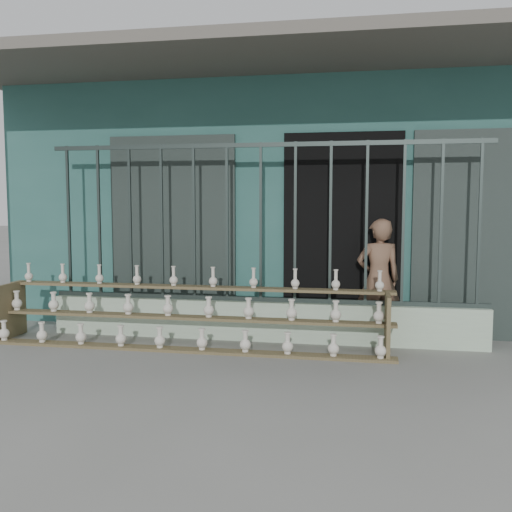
# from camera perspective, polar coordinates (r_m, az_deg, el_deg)

# --- Properties ---
(ground) EXTENTS (60.00, 60.00, 0.00)m
(ground) POSITION_cam_1_polar(r_m,az_deg,el_deg) (5.41, -1.95, -11.60)
(ground) COLOR slate
(workshop_building) EXTENTS (7.40, 6.60, 3.21)m
(workshop_building) POSITION_cam_1_polar(r_m,az_deg,el_deg) (9.35, 3.62, 5.62)
(workshop_building) COLOR #2B5B54
(workshop_building) RESTS_ON ground
(parapet_wall) EXTENTS (5.00, 0.20, 0.45)m
(parapet_wall) POSITION_cam_1_polar(r_m,az_deg,el_deg) (6.59, 0.47, -6.48)
(parapet_wall) COLOR #B0CAAD
(parapet_wall) RESTS_ON ground
(security_fence) EXTENTS (5.00, 0.04, 1.80)m
(security_fence) POSITION_cam_1_polar(r_m,az_deg,el_deg) (6.45, 0.48, 3.33)
(security_fence) COLOR #283330
(security_fence) RESTS_ON parapet_wall
(shelf_rack) EXTENTS (4.50, 0.68, 0.85)m
(shelf_rack) POSITION_cam_1_polar(r_m,az_deg,el_deg) (6.34, -6.88, -5.78)
(shelf_rack) COLOR brown
(shelf_rack) RESTS_ON ground
(elderly_woman) EXTENTS (0.58, 0.45, 1.40)m
(elderly_woman) POSITION_cam_1_polar(r_m,az_deg,el_deg) (6.71, 12.15, -2.29)
(elderly_woman) COLOR brown
(elderly_woman) RESTS_ON ground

